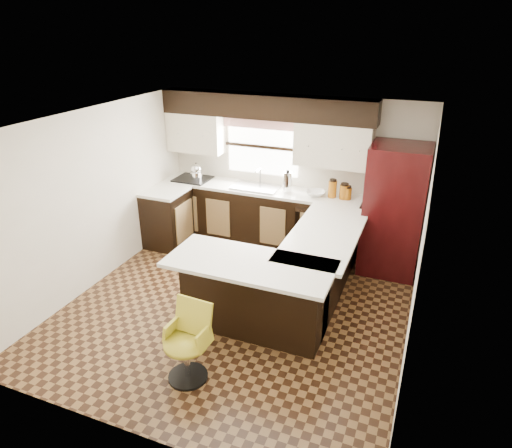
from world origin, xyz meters
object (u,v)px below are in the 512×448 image
at_px(refrigerator, 394,210).
at_px(bar_chair, 186,345).
at_px(peninsula_long, 319,266).
at_px(peninsula_return, 255,296).

relative_size(refrigerator, bar_chair, 2.22).
xyz_separation_m(peninsula_long, refrigerator, (0.78, 1.12, 0.49)).
bearing_deg(bar_chair, peninsula_return, 76.33).
xyz_separation_m(peninsula_return, bar_chair, (-0.33, -1.04, -0.03)).
bearing_deg(refrigerator, peninsula_return, -121.91).
height_order(peninsula_return, bar_chair, peninsula_return).
bearing_deg(peninsula_return, bar_chair, -107.42).
distance_m(peninsula_return, bar_chair, 1.10).
bearing_deg(peninsula_long, refrigerator, 55.14).
distance_m(peninsula_long, bar_chair, 2.19).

